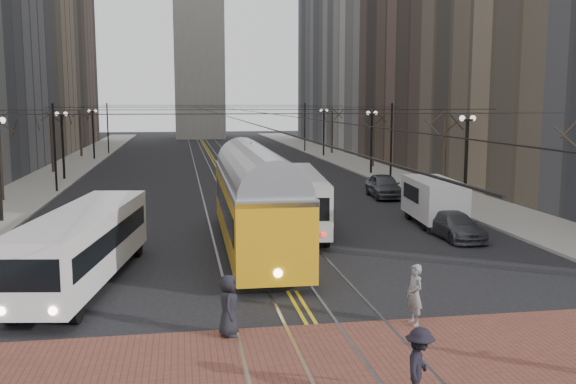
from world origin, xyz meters
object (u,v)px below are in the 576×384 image
object	(u,v)px
transit_bus	(84,248)
pedestrian_b	(415,295)
sedan_parked	(455,226)
rear_bus	(296,201)
pedestrian_d	(420,367)
pedestrian_a	(228,305)
cargo_van	(433,202)
sedan_grey	(384,186)
streetcar	(255,210)

from	to	relation	value
transit_bus	pedestrian_b	xyz separation A→B (m)	(10.43, -6.19, -0.43)
sedan_parked	rear_bus	bearing A→B (deg)	152.08
pedestrian_d	pedestrian_a	bearing A→B (deg)	67.26
cargo_van	pedestrian_a	xyz separation A→B (m)	(-12.37, -15.08, -0.34)
sedan_grey	sedan_parked	distance (m)	13.86
pedestrian_b	pedestrian_d	world-z (taller)	pedestrian_b
pedestrian_a	pedestrian_d	distance (m)	6.30
pedestrian_d	pedestrian_b	bearing A→B (deg)	10.27
sedan_parked	pedestrian_b	bearing A→B (deg)	-119.98
transit_bus	pedestrian_a	distance (m)	7.86
transit_bus	streetcar	size ratio (longest dim) A/B	0.71
pedestrian_b	transit_bus	bearing A→B (deg)	-129.55
rear_bus	cargo_van	xyz separation A→B (m)	(7.63, -0.18, -0.24)
cargo_van	pedestrian_a	bearing A→B (deg)	-124.08
streetcar	pedestrian_d	distance (m)	16.06
streetcar	pedestrian_a	bearing A→B (deg)	-99.76
transit_bus	pedestrian_b	distance (m)	12.13
streetcar	cargo_van	bearing A→B (deg)	22.71
streetcar	cargo_van	distance (m)	11.13
pedestrian_d	cargo_van	bearing A→B (deg)	6.75
pedestrian_a	pedestrian_b	size ratio (longest dim) A/B	0.97
streetcar	sedan_grey	size ratio (longest dim) A/B	3.14
streetcar	pedestrian_b	xyz separation A→B (m)	(3.56, -10.93, -0.87)
sedan_grey	pedestrian_a	size ratio (longest dim) A/B	2.72
streetcar	rear_bus	xyz separation A→B (m)	(2.70, 4.32, -0.32)
cargo_van	sedan_parked	distance (m)	3.64
pedestrian_d	rear_bus	bearing A→B (deg)	27.21
cargo_van	sedan_parked	xyz separation A→B (m)	(-0.32, -3.58, -0.60)
transit_bus	sedan_parked	distance (m)	17.70
transit_bus	sedan_parked	bearing A→B (deg)	26.27
cargo_van	sedan_grey	xyz separation A→B (m)	(0.52, 10.26, -0.41)
pedestrian_b	pedestrian_d	size ratio (longest dim) A/B	1.05
pedestrian_b	pedestrian_d	distance (m)	5.30
pedestrian_d	sedan_parked	bearing A→B (deg)	3.32
sedan_grey	pedestrian_b	bearing A→B (deg)	-101.44
sedan_parked	pedestrian_a	size ratio (longest dim) A/B	2.48
transit_bus	sedan_parked	size ratio (longest dim) A/B	2.47
pedestrian_b	sedan_parked	bearing A→B (deg)	141.88
streetcar	rear_bus	distance (m)	5.10
rear_bus	transit_bus	bearing A→B (deg)	-130.47
pedestrian_b	pedestrian_d	bearing A→B (deg)	-28.38
sedan_parked	pedestrian_a	xyz separation A→B (m)	(-12.05, -11.50, 0.26)
transit_bus	rear_bus	size ratio (longest dim) A/B	0.96
sedan_grey	pedestrian_d	bearing A→B (deg)	-102.02
transit_bus	rear_bus	distance (m)	13.18
transit_bus	rear_bus	world-z (taller)	rear_bus
transit_bus	rear_bus	bearing A→B (deg)	52.26
streetcar	sedan_parked	xyz separation A→B (m)	(10.00, 0.57, -1.16)
pedestrian_d	streetcar	bearing A→B (deg)	36.18
cargo_van	pedestrian_d	world-z (taller)	cargo_van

